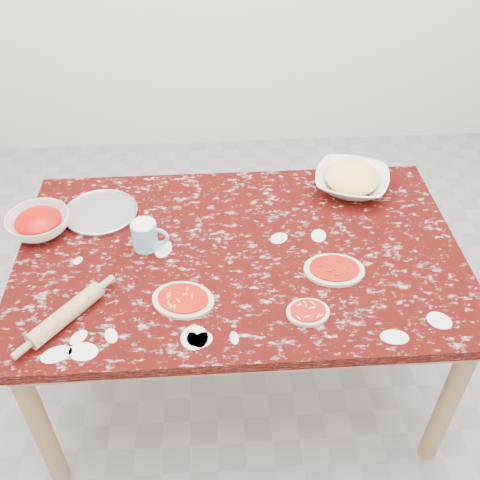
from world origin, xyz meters
The scene contains 10 objects.
ground centered at (0.00, 0.00, 0.00)m, with size 4.00×4.00×0.00m, color gray.
worktable centered at (0.00, 0.00, 0.67)m, with size 1.60×1.00×0.75m.
pizza_tray centered at (-0.53, 0.25, 0.76)m, with size 0.28×0.28×0.01m, color #B2B2B7.
sauce_bowl centered at (-0.74, 0.16, 0.79)m, with size 0.23×0.23×0.07m, color white.
cheese_bowl centered at (0.48, 0.35, 0.79)m, with size 0.30×0.30×0.07m, color white.
flour_mug centered at (-0.34, 0.04, 0.81)m, with size 0.14×0.09×0.11m.
pizza_left centered at (-0.20, -0.24, 0.76)m, with size 0.24×0.21×0.02m.
pizza_mid centered at (0.20, -0.32, 0.76)m, with size 0.15×0.13×0.02m.
pizza_right centered at (0.32, -0.13, 0.76)m, with size 0.22×0.18×0.02m.
rolling_pin centered at (-0.57, -0.29, 0.78)m, with size 0.06×0.06×0.28m, color tan.
Camera 1 is at (-0.10, -1.49, 2.11)m, focal length 41.85 mm.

